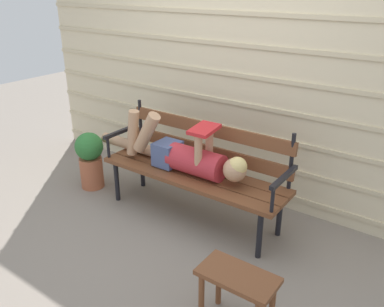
{
  "coord_description": "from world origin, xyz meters",
  "views": [
    {
      "loc": [
        1.77,
        -2.29,
        1.93
      ],
      "look_at": [
        0.0,
        0.19,
        0.61
      ],
      "focal_mm": 37.4,
      "sensor_mm": 36.0,
      "label": 1
    }
  ],
  "objects": [
    {
      "name": "potted_plant",
      "position": [
        -1.14,
        0.06,
        0.32
      ],
      "size": [
        0.28,
        0.28,
        0.58
      ],
      "color": "#AD5B3D",
      "rests_on": "ground"
    },
    {
      "name": "park_bench",
      "position": [
        0.0,
        0.26,
        0.48
      ],
      "size": [
        1.69,
        0.47,
        0.88
      ],
      "color": "brown",
      "rests_on": "ground"
    },
    {
      "name": "house_siding",
      "position": [
        0.0,
        0.84,
        1.16
      ],
      "size": [
        4.73,
        0.08,
        2.32
      ],
      "color": "beige",
      "rests_on": "ground"
    },
    {
      "name": "ground_plane",
      "position": [
        0.0,
        0.0,
        0.0
      ],
      "size": [
        12.0,
        12.0,
        0.0
      ],
      "primitive_type": "plane",
      "color": "gray"
    },
    {
      "name": "footstool",
      "position": [
        0.93,
        -0.66,
        0.31
      ],
      "size": [
        0.46,
        0.24,
        0.39
      ],
      "color": "brown",
      "rests_on": "ground"
    },
    {
      "name": "reclining_person",
      "position": [
        -0.1,
        0.19,
        0.57
      ],
      "size": [
        1.63,
        0.26,
        0.49
      ],
      "color": "#B72D38"
    }
  ]
}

